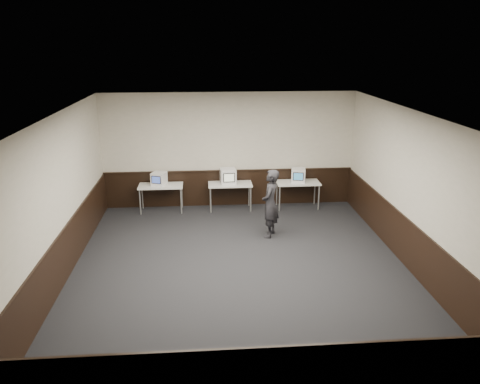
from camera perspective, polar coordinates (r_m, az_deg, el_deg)
name	(u,v)px	position (r m, az deg, el deg)	size (l,w,h in m)	color
floor	(240,268)	(9.85, 0.05, -9.29)	(8.00, 8.00, 0.00)	black
ceiling	(240,114)	(8.85, 0.06, 9.45)	(8.00, 8.00, 0.00)	white
back_wall	(229,150)	(13.07, -1.34, 5.12)	(7.00, 7.00, 0.00)	beige
front_wall	(268,304)	(5.59, 3.39, -13.47)	(7.00, 7.00, 0.00)	beige
left_wall	(59,200)	(9.61, -21.23, -0.91)	(8.00, 8.00, 0.00)	beige
right_wall	(412,191)	(10.11, 20.25, 0.09)	(8.00, 8.00, 0.00)	beige
wainscot_back	(229,188)	(13.34, -1.30, 0.49)	(6.98, 0.04, 1.00)	black
wainscot_front	(266,381)	(6.25, 3.17, -22.00)	(6.98, 0.04, 1.00)	black
wainscot_left	(66,252)	(10.00, -20.41, -6.89)	(0.04, 7.98, 1.00)	black
wainscot_right	(405,241)	(10.47, 19.50, -5.65)	(0.04, 7.98, 1.00)	black
wainscot_rail	(229,171)	(13.17, -1.31, 2.62)	(6.98, 0.06, 0.04)	black
desk_left	(161,188)	(12.96, -9.63, 0.53)	(1.20, 0.60, 0.75)	silver
desk_center	(230,186)	(12.92, -1.21, 0.74)	(1.20, 0.60, 0.75)	silver
desk_right	(298,184)	(13.16, 7.07, 0.92)	(1.20, 0.60, 0.75)	silver
emac_left	(159,179)	(12.92, -9.85, 1.61)	(0.46, 0.47, 0.36)	white
emac_center	(228,176)	(12.85, -1.46, 1.94)	(0.45, 0.48, 0.42)	white
emac_right	(298,175)	(13.11, 7.12, 2.05)	(0.46, 0.47, 0.38)	white
person	(270,203)	(11.11, 3.71, -1.40)	(0.60, 0.40, 1.66)	black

